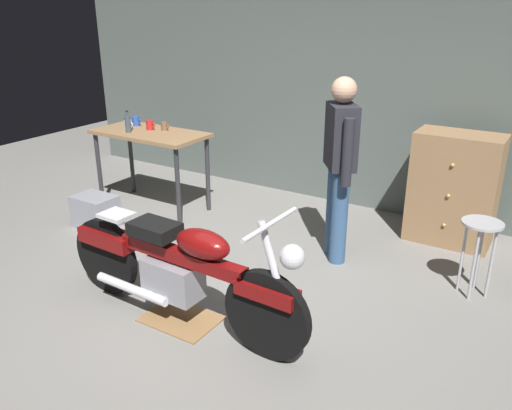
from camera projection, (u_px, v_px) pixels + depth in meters
name	position (u px, v px, depth m)	size (l,w,h in m)	color
ground_plane	(213.00, 312.00, 4.05)	(12.00, 12.00, 0.00)	gray
back_wall	(361.00, 70.00, 5.70)	(8.00, 0.12, 3.10)	#56605B
workbench	(150.00, 141.00, 5.84)	(1.30, 0.64, 0.90)	#99724C
motorcycle	(179.00, 268.00, 3.78)	(2.19, 0.60, 1.00)	black
person_standing	(340.00, 162.00, 4.60)	(0.40, 0.48, 1.67)	#375983
shop_stool	(480.00, 238.00, 4.13)	(0.32, 0.32, 0.64)	#B2B2B7
wooden_dresser	(454.00, 189.00, 5.07)	(0.80, 0.47, 1.10)	#99724C
drip_tray	(181.00, 319.00, 3.95)	(0.56, 0.40, 0.01)	olive
storage_bin	(96.00, 211.00, 5.54)	(0.44, 0.32, 0.34)	gray
mug_blue_enamel	(136.00, 121.00, 6.05)	(0.13, 0.09, 0.11)	#2D51AD
mug_brown_stoneware	(164.00, 126.00, 5.84)	(0.10, 0.07, 0.09)	brown
mug_white_ceramic	(128.00, 125.00, 5.90)	(0.12, 0.09, 0.10)	white
mug_red_diner	(150.00, 125.00, 5.86)	(0.12, 0.08, 0.11)	red
bottle	(128.00, 124.00, 5.73)	(0.06, 0.06, 0.24)	#3F4C59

